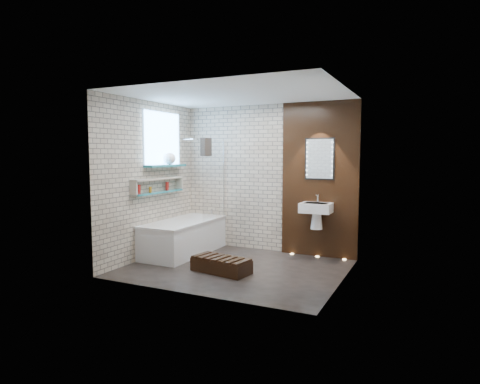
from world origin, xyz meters
The scene contains 15 objects.
ground centered at (0.00, 0.00, 0.00)m, with size 3.20×3.20×0.00m, color black.
room_shell centered at (0.00, 0.00, 1.30)m, with size 3.24×3.20×2.60m.
walnut_panel centered at (0.95, 1.27, 1.30)m, with size 1.30×0.06×2.60m, color black.
clerestory_window centered at (-1.57, 0.35, 1.90)m, with size 0.18×1.00×0.94m.
display_niche centered at (-1.53, 0.15, 1.20)m, with size 0.14×1.30×0.26m.
bathtub centered at (-1.22, 0.45, 0.29)m, with size 0.79×1.74×0.70m.
bath_screen centered at (-0.87, 0.89, 1.28)m, with size 0.01×0.78×1.40m, color white.
towel centered at (-0.87, 0.63, 1.85)m, with size 0.09×0.24×0.31m, color black.
shower_head centered at (-1.30, 0.95, 2.00)m, with size 0.18×0.18×0.02m, color silver.
washbasin centered at (0.95, 1.07, 0.79)m, with size 0.50×0.36×0.58m.
led_mirror centered at (0.95, 1.23, 1.65)m, with size 0.50×0.02×0.70m.
walnut_step centered at (-0.09, -0.30, 0.10)m, with size 0.87×0.39×0.19m, color black.
niche_bottles centered at (-1.53, -0.02, 1.17)m, with size 0.06×0.83×0.15m.
sill_vases centered at (-1.50, 0.44, 1.65)m, with size 0.21×0.21×0.21m.
floor_uplights centered at (0.95, 1.20, 0.01)m, with size 0.96×0.06×0.01m.
Camera 1 is at (2.68, -5.51, 1.73)m, focal length 30.74 mm.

